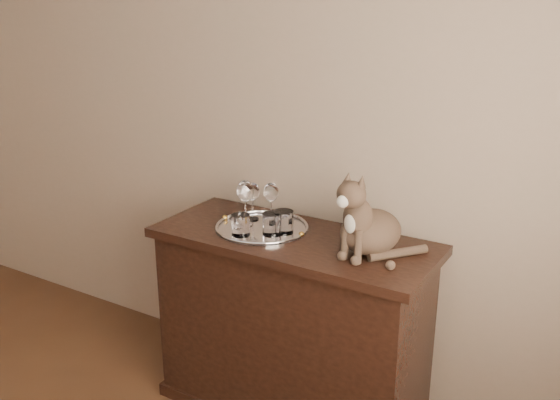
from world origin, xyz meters
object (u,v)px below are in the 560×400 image
(sideboard, at_px, (293,326))
(tumbler_c, at_px, (283,222))
(tumbler_b, at_px, (241,225))
(tray, at_px, (262,229))
(wine_glass_a, at_px, (252,201))
(wine_glass_c, at_px, (246,203))
(cat, at_px, (372,211))
(wine_glass_b, at_px, (271,202))
(tumbler_a, at_px, (272,224))

(sideboard, relative_size, tumbler_c, 12.58)
(tumbler_b, height_order, tumbler_c, tumbler_c)
(tray, xyz_separation_m, wine_glass_a, (-0.09, 0.07, 0.09))
(wine_glass_c, bearing_deg, cat, 1.72)
(wine_glass_a, height_order, wine_glass_c, wine_glass_c)
(wine_glass_c, bearing_deg, wine_glass_b, 51.98)
(wine_glass_c, relative_size, cat, 0.58)
(wine_glass_b, xyz_separation_m, tumbler_b, (-0.02, -0.21, -0.04))
(wine_glass_a, bearing_deg, tumbler_b, -71.03)
(wine_glass_c, distance_m, tumbler_c, 0.20)
(wine_glass_b, xyz_separation_m, cat, (0.50, -0.07, 0.08))
(wine_glass_b, distance_m, wine_glass_c, 0.12)
(tray, xyz_separation_m, cat, (0.49, 0.02, 0.17))
(cat, bearing_deg, sideboard, -163.78)
(wine_glass_c, bearing_deg, sideboard, 0.22)
(wine_glass_c, bearing_deg, tray, 0.54)
(tray, distance_m, wine_glass_a, 0.14)
(wine_glass_b, height_order, cat, cat)
(tray, relative_size, cat, 1.17)
(tumbler_a, height_order, tumbler_b, tumbler_a)
(sideboard, bearing_deg, tumbler_a, -152.00)
(wine_glass_b, xyz_separation_m, tumbler_c, (0.12, -0.09, -0.04))
(wine_glass_a, height_order, cat, cat)
(tumbler_a, bearing_deg, tumbler_c, 53.88)
(wine_glass_c, bearing_deg, tumbler_c, 0.31)
(sideboard, bearing_deg, wine_glass_a, 164.81)
(tray, xyz_separation_m, wine_glass_b, (-0.01, 0.09, 0.09))
(tumbler_c, bearing_deg, cat, 2.40)
(tumbler_a, bearing_deg, wine_glass_b, 123.34)
(wine_glass_a, bearing_deg, sideboard, -15.19)
(tray, relative_size, wine_glass_b, 2.27)
(tray, relative_size, tumbler_c, 4.19)
(wine_glass_a, bearing_deg, cat, -4.96)
(wine_glass_c, distance_m, tumbler_b, 0.14)
(sideboard, bearing_deg, tumbler_c, 179.83)
(sideboard, bearing_deg, cat, 2.76)
(sideboard, xyz_separation_m, wine_glass_c, (-0.24, -0.00, 0.53))
(wine_glass_a, distance_m, tumbler_a, 0.20)
(wine_glass_c, height_order, tumbler_b, wine_glass_c)
(tray, height_order, wine_glass_c, wine_glass_c)
(wine_glass_a, distance_m, tumbler_c, 0.21)
(sideboard, xyz_separation_m, tumbler_c, (-0.05, 0.00, 0.48))
(tumbler_b, xyz_separation_m, cat, (0.52, 0.13, 0.12))
(tray, bearing_deg, wine_glass_a, 143.86)
(tumbler_a, xyz_separation_m, cat, (0.42, 0.06, 0.12))
(wine_glass_a, relative_size, wine_glass_b, 0.97)
(wine_glass_b, xyz_separation_m, tumbler_a, (0.09, -0.13, -0.04))
(wine_glass_b, height_order, tumbler_c, wine_glass_b)
(sideboard, distance_m, wine_glass_a, 0.58)
(wine_glass_a, height_order, wine_glass_b, wine_glass_b)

